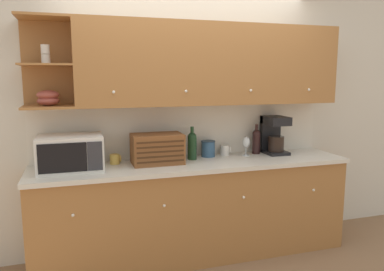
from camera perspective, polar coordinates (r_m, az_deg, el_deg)
name	(u,v)px	position (r m, az deg, el deg)	size (l,w,h in m)	color
ground_plane	(186,242)	(4.06, -0.90, -15.86)	(24.00, 24.00, 0.00)	#896647
wall_back	(185,118)	(3.74, -1.08, 2.74)	(5.33, 0.06, 2.60)	beige
counter_unit	(195,209)	(3.63, 0.43, -11.12)	(2.95, 0.62, 0.92)	#A36B38
backsplash_panel	(186,130)	(3.72, -0.92, 0.86)	(2.93, 0.01, 0.53)	silver
upper_cabinets	(208,65)	(3.57, 2.49, 10.73)	(2.93, 0.37, 0.75)	#A36B38
microwave	(70,153)	(3.33, -18.03, -2.53)	(0.53, 0.40, 0.30)	silver
mug_blue_second	(115,159)	(3.49, -11.64, -3.54)	(0.10, 0.09, 0.09)	gold
bread_box	(157,149)	(3.43, -5.33, -2.03)	(0.46, 0.29, 0.27)	brown
wine_bottle	(192,145)	(3.58, 0.02, -1.39)	(0.09, 0.09, 0.32)	#19381E
storage_canister	(208,149)	(3.72, 2.47, -2.01)	(0.14, 0.14, 0.16)	#33567A
mug	(225,150)	(3.80, 5.08, -2.23)	(0.10, 0.09, 0.10)	silver
wine_glass	(246,143)	(3.79, 8.25, -1.09)	(0.07, 0.07, 0.20)	silver
second_wine_bottle	(256,140)	(3.91, 9.77, -0.72)	(0.08, 0.08, 0.31)	black
coffee_maker	(274,134)	(3.95, 12.37, 0.20)	(0.21, 0.28, 0.39)	black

